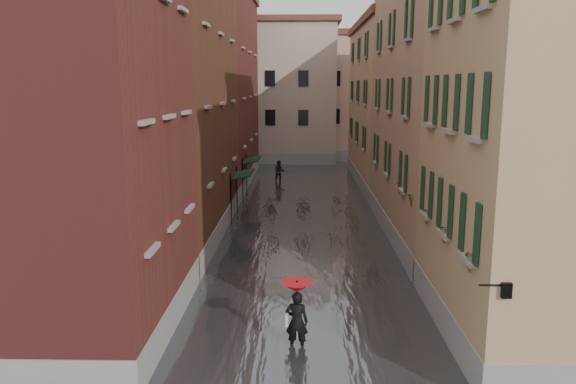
# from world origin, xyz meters

# --- Properties ---
(ground) EXTENTS (120.00, 120.00, 0.00)m
(ground) POSITION_xyz_m (0.00, 0.00, 0.00)
(ground) COLOR #5F5F61
(ground) RESTS_ON ground
(floodwater) EXTENTS (10.00, 60.00, 0.20)m
(floodwater) POSITION_xyz_m (0.00, 13.00, 0.10)
(floodwater) COLOR #4D5055
(floodwater) RESTS_ON ground
(building_left_near) EXTENTS (6.00, 8.00, 13.00)m
(building_left_near) POSITION_xyz_m (-7.00, -2.00, 6.50)
(building_left_near) COLOR maroon
(building_left_near) RESTS_ON ground
(building_left_mid) EXTENTS (6.00, 14.00, 12.50)m
(building_left_mid) POSITION_xyz_m (-7.00, 9.00, 6.25)
(building_left_mid) COLOR #572C1B
(building_left_mid) RESTS_ON ground
(building_left_far) EXTENTS (6.00, 16.00, 14.00)m
(building_left_far) POSITION_xyz_m (-7.00, 24.00, 7.00)
(building_left_far) COLOR maroon
(building_left_far) RESTS_ON ground
(building_right_near) EXTENTS (6.00, 8.00, 11.50)m
(building_right_near) POSITION_xyz_m (7.00, -2.00, 5.75)
(building_right_near) COLOR tan
(building_right_near) RESTS_ON ground
(building_right_mid) EXTENTS (6.00, 14.00, 13.00)m
(building_right_mid) POSITION_xyz_m (7.00, 9.00, 6.50)
(building_right_mid) COLOR #9C7A5E
(building_right_mid) RESTS_ON ground
(building_right_far) EXTENTS (6.00, 16.00, 11.50)m
(building_right_far) POSITION_xyz_m (7.00, 24.00, 5.75)
(building_right_far) COLOR tan
(building_right_far) RESTS_ON ground
(building_end_cream) EXTENTS (12.00, 9.00, 13.00)m
(building_end_cream) POSITION_xyz_m (-3.00, 38.00, 6.50)
(building_end_cream) COLOR #B9A693
(building_end_cream) RESTS_ON ground
(building_end_pink) EXTENTS (10.00, 9.00, 12.00)m
(building_end_pink) POSITION_xyz_m (6.00, 40.00, 6.00)
(building_end_pink) COLOR #CD9990
(building_end_pink) RESTS_ON ground
(awning_near) EXTENTS (1.09, 2.87, 2.80)m
(awning_near) POSITION_xyz_m (-3.49, 12.91, 2.46)
(awning_near) COLOR black
(awning_near) RESTS_ON ground
(awning_far) EXTENTS (1.09, 2.75, 2.80)m
(awning_far) POSITION_xyz_m (-3.49, 18.92, 2.46)
(awning_far) COLOR black
(awning_far) RESTS_ON ground
(wall_lantern) EXTENTS (0.71, 0.22, 0.35)m
(wall_lantern) POSITION_xyz_m (4.33, -6.00, 3.01)
(wall_lantern) COLOR black
(wall_lantern) RESTS_ON ground
(window_planters) EXTENTS (0.59, 10.90, 0.84)m
(window_planters) POSITION_xyz_m (4.12, 0.47, 3.51)
(window_planters) COLOR #9E5033
(window_planters) RESTS_ON ground
(pedestrian_main) EXTENTS (0.94, 0.94, 2.06)m
(pedestrian_main) POSITION_xyz_m (-0.31, -3.05, 1.23)
(pedestrian_main) COLOR black
(pedestrian_main) RESTS_ON ground
(pedestrian_far) EXTENTS (0.96, 0.80, 1.78)m
(pedestrian_far) POSITION_xyz_m (-1.84, 24.46, 0.89)
(pedestrian_far) COLOR black
(pedestrian_far) RESTS_ON ground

